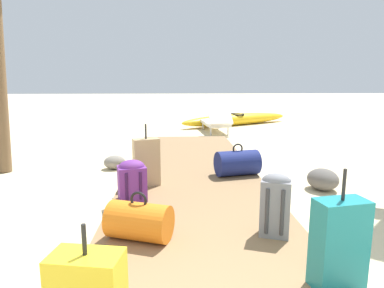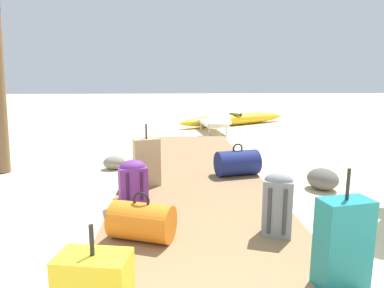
{
  "view_description": "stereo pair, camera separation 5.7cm",
  "coord_description": "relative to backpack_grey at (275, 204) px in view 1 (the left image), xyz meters",
  "views": [
    {
      "loc": [
        -0.25,
        -0.94,
        1.54
      ],
      "look_at": [
        0.01,
        4.23,
        0.55
      ],
      "focal_mm": 32.57,
      "sensor_mm": 36.0,
      "label": 1
    },
    {
      "loc": [
        -0.31,
        -0.94,
        1.54
      ],
      "look_at": [
        0.01,
        4.23,
        0.55
      ],
      "focal_mm": 32.57,
      "sensor_mm": 36.0,
      "label": 2
    }
  ],
  "objects": [
    {
      "name": "lounge_chair",
      "position": [
        0.24,
        6.67,
        -0.07
      ],
      "size": [
        0.77,
        1.62,
        0.76
      ],
      "color": "white",
      "rests_on": "ground"
    },
    {
      "name": "duffel_bag_orange",
      "position": [
        -1.26,
        -0.01,
        -0.14
      ],
      "size": [
        0.65,
        0.51,
        0.46
      ],
      "color": "orange",
      "rests_on": "boardwalk"
    },
    {
      "name": "ground_plane",
      "position": [
        -0.67,
        1.01,
        -0.4
      ],
      "size": [
        60.0,
        60.0,
        0.0
      ],
      "primitive_type": "plane",
      "color": "beige"
    },
    {
      "name": "duffel_bag_navy",
      "position": [
        0.02,
        2.06,
        -0.13
      ],
      "size": [
        0.7,
        0.51,
        0.49
      ],
      "color": "navy",
      "rests_on": "boardwalk"
    },
    {
      "name": "rock_right_far",
      "position": [
        1.13,
        1.55,
        -0.25
      ],
      "size": [
        0.5,
        0.54,
        0.3
      ],
      "primitive_type": "ellipsoid",
      "rotation": [
        0.0,
        0.0,
        0.22
      ],
      "color": "#5B5651",
      "rests_on": "ground"
    },
    {
      "name": "backpack_grey",
      "position": [
        0.0,
        0.0,
        0.0
      ],
      "size": [
        0.31,
        0.26,
        0.6
      ],
      "color": "slate",
      "rests_on": "boardwalk"
    },
    {
      "name": "kayak",
      "position": [
        1.12,
        8.29,
        -0.21
      ],
      "size": [
        3.93,
        2.44,
        0.38
      ],
      "color": "gold",
      "rests_on": "ground"
    },
    {
      "name": "suitcase_tan",
      "position": [
        -1.31,
        1.62,
        0.01
      ],
      "size": [
        0.38,
        0.26,
        0.85
      ],
      "color": "tan",
      "rests_on": "boardwalk"
    },
    {
      "name": "boardwalk",
      "position": [
        -0.67,
        1.78,
        -0.36
      ],
      "size": [
        2.04,
        7.7,
        0.08
      ],
      "primitive_type": "cube",
      "color": "olive",
      "rests_on": "ground"
    },
    {
      "name": "backpack_purple",
      "position": [
        -1.44,
        1.04,
        -0.05
      ],
      "size": [
        0.38,
        0.33,
        0.5
      ],
      "color": "#6B2D84",
      "rests_on": "boardwalk"
    },
    {
      "name": "rock_left_near",
      "position": [
        -1.96,
        2.83,
        -0.28
      ],
      "size": [
        0.4,
        0.35,
        0.23
      ],
      "primitive_type": "ellipsoid",
      "rotation": [
        0.0,
        0.0,
        1.68
      ],
      "color": "gray",
      "rests_on": "ground"
    },
    {
      "name": "suitcase_teal",
      "position": [
        0.21,
        -0.82,
        0.01
      ],
      "size": [
        0.39,
        0.26,
        0.86
      ],
      "color": "#197A7F",
      "rests_on": "boardwalk"
    }
  ]
}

